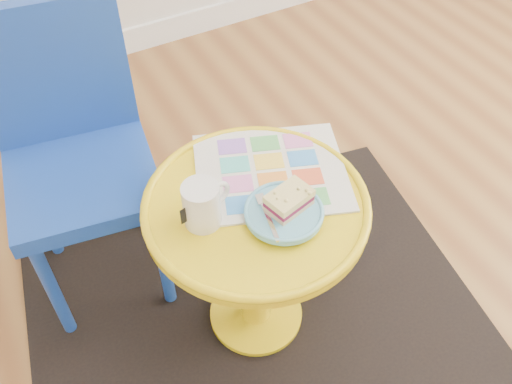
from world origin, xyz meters
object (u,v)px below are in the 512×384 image
chair (74,147)px  mug (202,203)px  side_table (256,241)px  newspaper (271,172)px  plate (284,213)px

chair → mug: size_ratio=7.09×
side_table → newspaper: 0.18m
side_table → mug: size_ratio=4.45×
plate → mug: bearing=153.3°
side_table → chair: chair is taller
side_table → chair: bearing=127.0°
newspaper → plate: (-0.05, -0.14, 0.02)m
newspaper → plate: 0.15m
newspaper → mug: size_ratio=3.04×
newspaper → mug: mug is taller
side_table → chair: 0.54m
newspaper → plate: size_ratio=2.03×
side_table → newspaper: bearing=41.1°
chair → newspaper: 0.53m
side_table → mug: mug is taller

